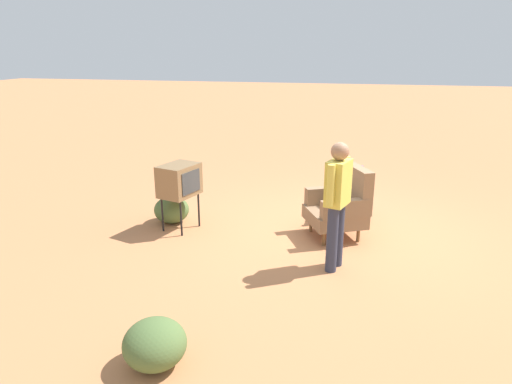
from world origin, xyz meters
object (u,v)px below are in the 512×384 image
object	(u,v)px
bottle_tall_amber	(342,177)
bottle_wine_green	(348,174)
side_table	(348,188)
soda_can_red	(352,179)
tv_on_stand	(179,181)
flower_vase	(361,173)
armchair	(342,204)
person_standing	(337,199)
bottle_short_clear	(359,178)

from	to	relation	value
bottle_tall_amber	bottle_wine_green	bearing A→B (deg)	150.33
side_table	soda_can_red	distance (m)	0.16
side_table	tv_on_stand	size ratio (longest dim) A/B	0.58
bottle_tall_amber	flower_vase	size ratio (longest dim) A/B	1.13
tv_on_stand	flower_vase	world-z (taller)	tv_on_stand
armchair	soda_can_red	distance (m)	0.85
tv_on_stand	person_standing	distance (m)	2.54
soda_can_red	bottle_short_clear	bearing A→B (deg)	71.39
bottle_short_clear	bottle_wine_green	bearing A→B (deg)	-77.42
flower_vase	person_standing	bearing A→B (deg)	-7.76
armchair	side_table	xyz separation A→B (m)	(-0.80, 0.06, 0.02)
tv_on_stand	bottle_tall_amber	world-z (taller)	tv_on_stand
bottle_short_clear	person_standing	bearing A→B (deg)	-7.69
person_standing	flower_vase	size ratio (longest dim) A/B	6.19
soda_can_red	flower_vase	bearing A→B (deg)	131.76
side_table	tv_on_stand	world-z (taller)	tv_on_stand
armchair	side_table	distance (m)	0.80
bottle_tall_amber	flower_vase	xyz separation A→B (m)	(-0.35, 0.28, -0.00)
bottle_short_clear	soda_can_red	size ratio (longest dim) A/B	1.64
bottle_wine_green	flower_vase	size ratio (longest dim) A/B	1.21
tv_on_stand	bottle_wine_green	world-z (taller)	tv_on_stand
person_standing	bottle_short_clear	world-z (taller)	person_standing
bottle_tall_amber	flower_vase	bearing A→B (deg)	141.09
person_standing	bottle_wine_green	bearing A→B (deg)	177.51
armchair	flower_vase	xyz separation A→B (m)	(-0.95, 0.25, 0.25)
bottle_wine_green	bottle_short_clear	bearing A→B (deg)	102.58
soda_can_red	bottle_tall_amber	bearing A→B (deg)	-32.72
armchair	person_standing	distance (m)	1.16
side_table	person_standing	world-z (taller)	person_standing
bottle_wine_green	bottle_short_clear	world-z (taller)	bottle_wine_green
bottle_wine_green	soda_can_red	xyz separation A→B (m)	(-0.08, 0.06, -0.10)
side_table	bottle_short_clear	xyz separation A→B (m)	(0.01, 0.16, 0.19)
person_standing	soda_can_red	xyz separation A→B (m)	(-1.90, 0.14, -0.28)
bottle_tall_amber	armchair	bearing A→B (deg)	3.25
bottle_short_clear	soda_can_red	world-z (taller)	bottle_short_clear
tv_on_stand	person_standing	xyz separation A→B (m)	(0.81, 2.40, 0.16)
bottle_wine_green	bottle_tall_amber	bearing A→B (deg)	-29.67
bottle_short_clear	flower_vase	distance (m)	0.17
side_table	armchair	bearing A→B (deg)	-4.63
side_table	bottle_tall_amber	bearing A→B (deg)	-26.20
tv_on_stand	flower_vase	size ratio (longest dim) A/B	3.89
bottle_tall_amber	tv_on_stand	bearing A→B (deg)	-70.15
armchair	bottle_wine_green	bearing A→B (deg)	175.87
armchair	side_table	world-z (taller)	armchair
soda_can_red	bottle_tall_amber	size ratio (longest dim) A/B	0.41
bottle_tall_amber	flower_vase	distance (m)	0.45
armchair	flower_vase	distance (m)	1.01
tv_on_stand	bottle_short_clear	world-z (taller)	tv_on_stand
bottle_short_clear	bottle_tall_amber	world-z (taller)	bottle_tall_amber
bottle_wine_green	armchair	bearing A→B (deg)	-4.13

